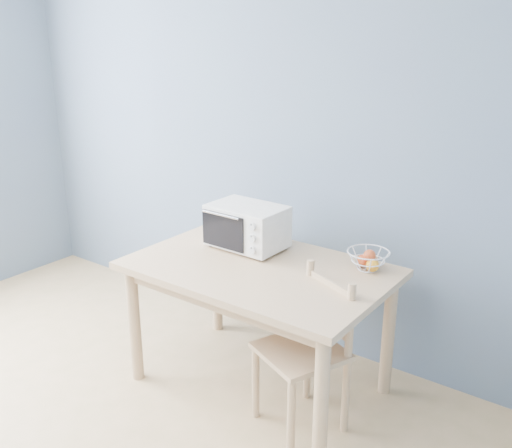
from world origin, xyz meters
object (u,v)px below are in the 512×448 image
Objects in this scene: dining_table at (259,283)px; dining_chair at (307,353)px; toaster_oven at (245,225)px; fruit_basket at (369,259)px.

dining_chair is (0.39, -0.12, -0.24)m from dining_table.
fruit_basket is (0.74, 0.12, -0.08)m from toaster_oven.
dining_table is 0.61m from fruit_basket.
toaster_oven is 0.75m from fruit_basket.
toaster_oven is 0.53× the size of dining_chair.
dining_table is 1.68× the size of dining_chair.
toaster_oven is at bearing 177.22° from dining_chair.
toaster_oven is at bearing -170.52° from fruit_basket.
dining_chair is at bearing -24.77° from toaster_oven.
dining_table is at bearing -148.76° from fruit_basket.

